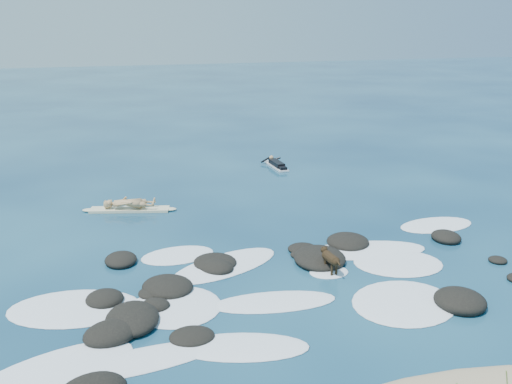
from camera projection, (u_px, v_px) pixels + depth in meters
name	position (u px, v px, depth m)	size (l,w,h in m)	color
ground	(287.00, 261.00, 16.40)	(160.00, 160.00, 0.00)	#0A2642
reef_rocks	(254.00, 288.00, 14.50)	(12.59, 7.64, 0.58)	black
breaking_foam	(260.00, 290.00, 14.57)	(15.67, 7.23, 0.12)	white
standing_surfer_rig	(128.00, 191.00, 20.52)	(3.36, 1.37, 1.95)	beige
paddling_surfer_rig	(276.00, 164.00, 26.97)	(1.04, 2.30, 0.40)	silver
dog	(330.00, 258.00, 15.47)	(0.30, 1.07, 0.68)	black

